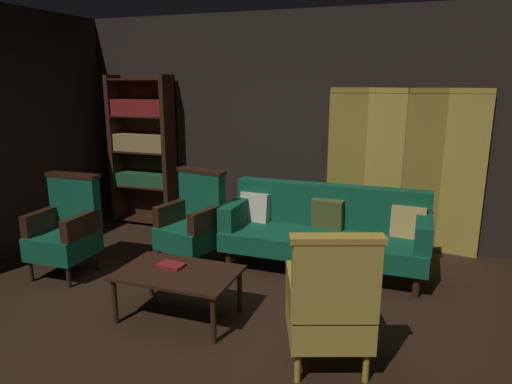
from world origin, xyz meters
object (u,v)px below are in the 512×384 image
folding_screen (403,169)px  armchair_wing_left (193,221)px  coffee_table (178,277)px  armchair_gilt_accent (330,304)px  book_red_leather (171,265)px  armchair_wing_right (66,229)px  velvet_couch (325,228)px  bookshelf (143,147)px

folding_screen → armchair_wing_left: bearing=-149.8°
coffee_table → armchair_gilt_accent: (1.34, -0.27, 0.12)m
folding_screen → book_red_leather: folding_screen is taller
coffee_table → armchair_wing_right: size_ratio=0.96×
coffee_table → armchair_gilt_accent: size_ratio=0.96×
velvet_couch → armchair_wing_right: 2.70m
bookshelf → velvet_couch: bookshelf is taller
velvet_couch → book_red_leather: size_ratio=9.50×
velvet_couch → armchair_wing_left: (-1.38, -0.38, 0.04)m
armchair_wing_left → armchair_wing_right: bearing=-149.1°
book_red_leather → bookshelf: bearing=127.5°
book_red_leather → armchair_wing_right: bearing=165.9°
armchair_wing_left → armchair_wing_right: same height
bookshelf → coffee_table: bearing=-51.8°
folding_screen → velvet_couch: size_ratio=0.90×
folding_screen → bookshelf: size_ratio=0.93×
coffee_table → bookshelf: bearing=128.2°
coffee_table → armchair_wing_left: bearing=111.1°
velvet_couch → armchair_wing_left: armchair_wing_left is taller
folding_screen → coffee_table: bearing=-125.7°
armchair_wing_left → bookshelf: bearing=139.8°
armchair_wing_left → velvet_couch: bearing=15.4°
velvet_couch → armchair_wing_right: armchair_wing_right is taller
folding_screen → coffee_table: size_ratio=1.90×
armchair_gilt_accent → armchair_wing_right: same height
armchair_gilt_accent → armchair_wing_right: bearing=166.2°
folding_screen → armchair_gilt_accent: 2.66m
folding_screen → armchair_wing_left: 2.47m
armchair_wing_left → book_red_leather: size_ratio=4.66×
armchair_gilt_accent → book_red_leather: (-1.44, 0.35, -0.06)m
coffee_table → book_red_leather: size_ratio=4.48×
armchair_gilt_accent → book_red_leather: 1.48m
folding_screen → velvet_couch: bearing=-130.6°
coffee_table → book_red_leather: bearing=144.6°
velvet_couch → book_red_leather: velvet_couch is taller
bookshelf → velvet_couch: 2.87m
folding_screen → velvet_couch: folding_screen is taller
bookshelf → armchair_wing_right: 1.90m
armchair_wing_left → book_red_leather: armchair_wing_left is taller
armchair_wing_right → book_red_leather: (1.44, -0.36, -0.06)m
armchair_wing_right → velvet_couch: bearing=22.8°
velvet_couch → armchair_wing_right: bearing=-157.2°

